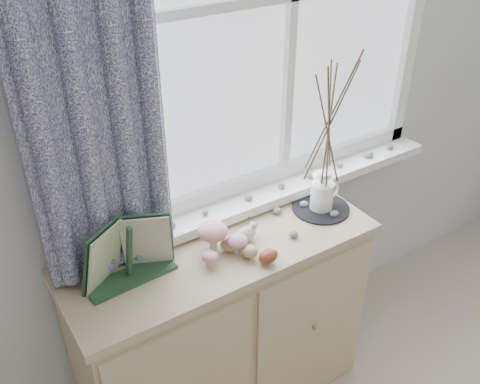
{
  "coord_description": "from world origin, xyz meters",
  "views": [
    {
      "loc": [
        -0.94,
        0.41,
        2.09
      ],
      "look_at": [
        -0.1,
        1.7,
        1.1
      ],
      "focal_mm": 40.0,
      "sensor_mm": 36.0,
      "label": 1
    }
  ],
  "objects_px": {
    "sideboard": "(224,328)",
    "toadstool_cluster": "(218,237)",
    "botanical_book": "(131,254)",
    "twig_pitcher": "(329,119)"
  },
  "relations": [
    {
      "from": "twig_pitcher",
      "to": "sideboard",
      "type": "bearing_deg",
      "value": -169.59
    },
    {
      "from": "sideboard",
      "to": "twig_pitcher",
      "type": "relative_size",
      "value": 1.72
    },
    {
      "from": "toadstool_cluster",
      "to": "sideboard",
      "type": "bearing_deg",
      "value": 21.88
    },
    {
      "from": "sideboard",
      "to": "toadstool_cluster",
      "type": "bearing_deg",
      "value": -158.12
    },
    {
      "from": "botanical_book",
      "to": "toadstool_cluster",
      "type": "relative_size",
      "value": 1.93
    },
    {
      "from": "botanical_book",
      "to": "twig_pitcher",
      "type": "distance_m",
      "value": 0.87
    },
    {
      "from": "botanical_book",
      "to": "toadstool_cluster",
      "type": "height_order",
      "value": "botanical_book"
    },
    {
      "from": "sideboard",
      "to": "toadstool_cluster",
      "type": "height_order",
      "value": "toadstool_cluster"
    },
    {
      "from": "sideboard",
      "to": "botanical_book",
      "type": "xyz_separation_m",
      "value": [
        -0.35,
        -0.01,
        0.55
      ]
    },
    {
      "from": "botanical_book",
      "to": "twig_pitcher",
      "type": "bearing_deg",
      "value": -3.47
    }
  ]
}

